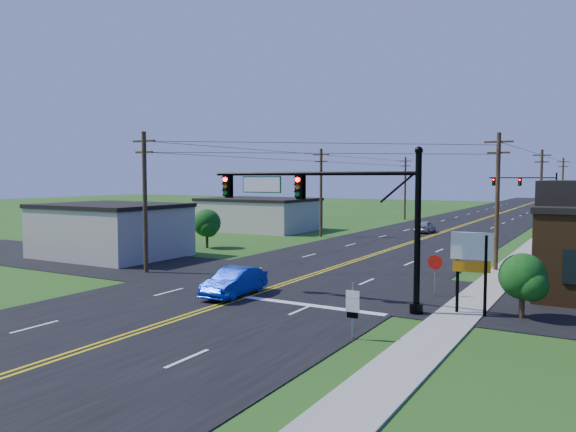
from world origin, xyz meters
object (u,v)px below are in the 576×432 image
Objects in this scene: signal_mast_far at (526,187)px; route_sign at (353,307)px; signal_mast_main at (327,206)px; blue_car at (234,283)px; stop_sign at (435,266)px.

route_sign is (3.45, -77.06, -3.28)m from signal_mast_far.
signal_mast_main reaches higher than route_sign.
blue_car is 2.01× the size of route_sign.
signal_mast_main is 7.09m from route_sign.
signal_mast_far is 5.07× the size of route_sign.
signal_mast_far is at bearing 88.09° from stop_sign.
blue_car is at bearing -93.82° from signal_mast_far.
stop_sign is (0.64, 9.03, 0.32)m from route_sign.
signal_mast_main is at bearing 9.01° from blue_car.
stop_sign reaches higher than route_sign.
signal_mast_far is 68.21m from stop_sign.
route_sign is 0.99× the size of stop_sign.
signal_mast_main is 6.59m from stop_sign.
blue_car is 9.28m from route_sign.
stop_sign is at bearing 43.51° from signal_mast_main.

